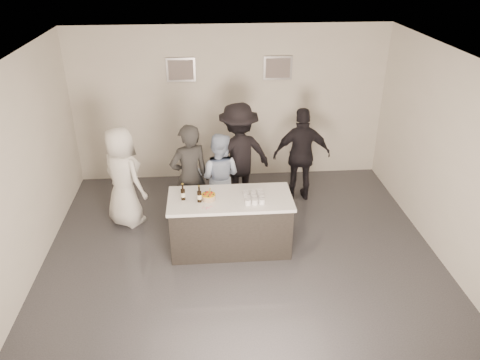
{
  "coord_description": "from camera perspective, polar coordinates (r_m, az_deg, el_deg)",
  "views": [
    {
      "loc": [
        -0.48,
        -5.65,
        4.33
      ],
      "look_at": [
        0.0,
        0.5,
        1.15
      ],
      "focal_mm": 35.0,
      "sensor_mm": 36.0,
      "label": 1
    }
  ],
  "objects": [
    {
      "name": "person_guest_back",
      "position": [
        8.22,
        -0.18,
        2.99
      ],
      "size": [
        1.4,
        1.11,
        1.9
      ],
      "primitive_type": "imported",
      "rotation": [
        0.0,
        0.0,
        3.52
      ],
      "color": "black",
      "rests_on": "ground"
    },
    {
      "name": "person_guest_left",
      "position": [
        7.9,
        -14.07,
        0.34
      ],
      "size": [
        0.99,
        0.97,
        1.72
      ],
      "primitive_type": "imported",
      "rotation": [
        0.0,
        0.0,
        2.4
      ],
      "color": "white",
      "rests_on": "ground"
    },
    {
      "name": "person_main_black",
      "position": [
        7.61,
        -6.16,
        0.34
      ],
      "size": [
        0.78,
        0.67,
        1.81
      ],
      "primitive_type": "imported",
      "rotation": [
        0.0,
        0.0,
        3.58
      ],
      "color": "#252525",
      "rests_on": "ground"
    },
    {
      "name": "wall_left",
      "position": [
        6.81,
        -25.7,
        -0.2
      ],
      "size": [
        0.04,
        6.0,
        3.0
      ],
      "primitive_type": "cube",
      "color": "silver",
      "rests_on": "ground"
    },
    {
      "name": "wall_right",
      "position": [
        7.22,
        24.83,
        1.51
      ],
      "size": [
        0.04,
        6.0,
        3.0
      ],
      "primitive_type": "cube",
      "color": "silver",
      "rests_on": "ground"
    },
    {
      "name": "candles",
      "position": [
        6.74,
        -3.82,
        -3.38
      ],
      "size": [
        0.24,
        0.08,
        0.01
      ],
      "primitive_type": "cube",
      "color": "pink",
      "rests_on": "bar_counter"
    },
    {
      "name": "floor",
      "position": [
        7.14,
        0.32,
        -10.09
      ],
      "size": [
        6.0,
        6.0,
        0.0
      ],
      "primitive_type": "plane",
      "color": "#3D3D42",
      "rests_on": "ground"
    },
    {
      "name": "person_main_blue",
      "position": [
        7.88,
        -2.58,
        0.4
      ],
      "size": [
        0.89,
        0.78,
        1.55
      ],
      "primitive_type": "imported",
      "rotation": [
        0.0,
        0.0,
        2.85
      ],
      "color": "silver",
      "rests_on": "ground"
    },
    {
      "name": "picture_right",
      "position": [
        8.99,
        4.63,
        13.47
      ],
      "size": [
        0.54,
        0.04,
        0.44
      ],
      "primitive_type": "cube",
      "color": "#B2B2B7",
      "rests_on": "wall_back"
    },
    {
      "name": "beer_bottle_a",
      "position": [
        6.92,
        -6.98,
        -1.45
      ],
      "size": [
        0.07,
        0.07,
        0.26
      ],
      "primitive_type": "cylinder",
      "color": "black",
      "rests_on": "bar_counter"
    },
    {
      "name": "tumbler_cluster",
      "position": [
        6.94,
        1.71,
        -2.02
      ],
      "size": [
        0.3,
        0.4,
        0.08
      ],
      "primitive_type": "cube",
      "color": "orange",
      "rests_on": "bar_counter"
    },
    {
      "name": "cake",
      "position": [
        6.93,
        -3.85,
        -2.11
      ],
      "size": [
        0.21,
        0.21,
        0.08
      ],
      "primitive_type": "cylinder",
      "color": "gold",
      "rests_on": "bar_counter"
    },
    {
      "name": "ceiling",
      "position": [
        5.83,
        0.39,
        14.06
      ],
      "size": [
        6.0,
        6.0,
        0.0
      ],
      "primitive_type": "plane",
      "rotation": [
        3.14,
        0.0,
        0.0
      ],
      "color": "white"
    },
    {
      "name": "wall_front",
      "position": [
        3.91,
        4.23,
        -19.22
      ],
      "size": [
        6.0,
        0.04,
        3.0
      ],
      "primitive_type": "cube",
      "color": "silver",
      "rests_on": "ground"
    },
    {
      "name": "picture_left",
      "position": [
        8.89,
        -7.23,
        13.19
      ],
      "size": [
        0.54,
        0.04,
        0.44
      ],
      "primitive_type": "cube",
      "color": "#B2B2B7",
      "rests_on": "wall_back"
    },
    {
      "name": "wall_back",
      "position": [
        9.12,
        -1.24,
        9.17
      ],
      "size": [
        6.0,
        0.04,
        3.0
      ],
      "primitive_type": "cube",
      "color": "silver",
      "rests_on": "ground"
    },
    {
      "name": "beer_bottle_b",
      "position": [
        6.84,
        -4.99,
        -1.71
      ],
      "size": [
        0.07,
        0.07,
        0.26
      ],
      "primitive_type": "cylinder",
      "color": "black",
      "rests_on": "bar_counter"
    },
    {
      "name": "person_guest_right",
      "position": [
        8.5,
        7.54,
        3.05
      ],
      "size": [
        1.04,
        0.46,
        1.76
      ],
      "primitive_type": "imported",
      "rotation": [
        0.0,
        0.0,
        3.11
      ],
      "color": "black",
      "rests_on": "ground"
    },
    {
      "name": "bar_counter",
      "position": [
        7.22,
        -1.18,
        -5.27
      ],
      "size": [
        1.86,
        0.86,
        0.9
      ],
      "primitive_type": "cube",
      "color": "white",
      "rests_on": "ground"
    }
  ]
}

